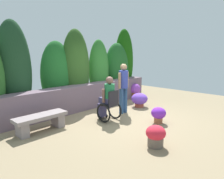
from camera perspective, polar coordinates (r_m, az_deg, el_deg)
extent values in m
plane|color=#8C7A5B|center=(6.29, 3.37, -8.17)|extent=(11.48, 11.48, 0.00)
cube|color=slate|center=(7.38, -7.11, -1.87)|extent=(6.18, 0.50, 0.89)
ellipsoid|color=#1B3E23|center=(6.71, -26.05, 4.93)|extent=(1.03, 0.72, 2.97)
ellipsoid|color=#1E6024|center=(7.39, -15.42, 3.87)|extent=(1.19, 0.83, 2.42)
ellipsoid|color=#2D541F|center=(7.59, -10.21, 5.93)|extent=(1.12, 0.78, 2.86)
ellipsoid|color=#2F752C|center=(8.34, -3.75, 5.34)|extent=(0.95, 0.66, 2.54)
ellipsoid|color=#1F5B24|center=(9.24, 1.35, 5.56)|extent=(1.28, 0.90, 2.44)
ellipsoid|color=#17520E|center=(9.74, 3.43, 7.75)|extent=(1.05, 0.73, 3.11)
cube|color=gray|center=(5.38, -24.19, -10.44)|extent=(0.20, 0.38, 0.34)
cube|color=gray|center=(5.79, -15.15, -8.39)|extent=(0.20, 0.38, 0.34)
cube|color=gray|center=(5.50, -19.63, -7.27)|extent=(1.34, 0.45, 0.09)
cube|color=black|center=(5.95, -0.83, -4.23)|extent=(0.40, 0.40, 0.06)
cube|color=black|center=(5.78, 0.45, -2.33)|extent=(0.40, 0.04, 0.40)
cube|color=black|center=(6.28, -2.94, -7.25)|extent=(0.28, 0.12, 0.03)
torus|color=black|center=(5.85, -2.47, -6.75)|extent=(0.05, 0.56, 0.56)
torus|color=black|center=(6.18, 0.72, -5.79)|extent=(0.05, 0.56, 0.56)
cylinder|color=black|center=(6.16, -3.43, -8.11)|extent=(0.03, 0.10, 0.10)
cylinder|color=black|center=(6.34, -1.58, -7.54)|extent=(0.03, 0.10, 0.10)
cube|color=#403D66|center=(5.99, -1.53, -3.04)|extent=(0.30, 0.40, 0.16)
cube|color=#403D66|center=(6.22, -2.83, -5.84)|extent=(0.26, 0.14, 0.43)
cylinder|color=#227241|center=(5.86, -0.70, -0.85)|extent=(0.30, 0.30, 0.50)
cylinder|color=brown|center=(5.78, -2.44, -1.82)|extent=(0.08, 0.08, 0.40)
cylinder|color=brown|center=(6.05, 0.14, -1.26)|extent=(0.08, 0.08, 0.40)
sphere|color=brown|center=(5.80, -0.71, 2.64)|extent=(0.22, 0.22, 0.22)
cylinder|color=#2E4E79|center=(6.65, 2.67, -3.29)|extent=(0.14, 0.14, 0.86)
cylinder|color=#2E4E79|center=(6.80, 3.77, -2.99)|extent=(0.14, 0.14, 0.86)
cylinder|color=#3543A0|center=(6.59, 3.29, 2.92)|extent=(0.30, 0.30, 0.57)
cylinder|color=#A67E59|center=(6.45, 2.15, 2.50)|extent=(0.09, 0.09, 0.51)
cylinder|color=#A67E59|center=(6.75, 4.38, 2.84)|extent=(0.09, 0.09, 0.51)
sphere|color=#A67E59|center=(6.55, 3.33, 6.35)|extent=(0.22, 0.22, 0.22)
cylinder|color=#64564C|center=(4.58, 12.26, -14.25)|extent=(0.34, 0.34, 0.22)
ellipsoid|color=#255226|center=(4.52, 12.33, -12.50)|extent=(0.37, 0.37, 0.11)
ellipsoid|color=red|center=(4.50, 12.36, -11.93)|extent=(0.43, 0.43, 0.32)
cylinder|color=#A7493C|center=(7.62, 7.77, -4.18)|extent=(0.33, 0.33, 0.19)
ellipsoid|color=#243815|center=(7.58, 7.80, -3.08)|extent=(0.36, 0.36, 0.15)
ellipsoid|color=#6E41C2|center=(7.57, 7.81, -2.61)|extent=(0.61, 0.61, 0.42)
cylinder|color=#A0593C|center=(6.00, 13.03, -8.32)|extent=(0.24, 0.24, 0.21)
ellipsoid|color=#2A5225|center=(5.96, 13.08, -6.98)|extent=(0.27, 0.27, 0.12)
ellipsoid|color=purple|center=(5.94, 13.10, -6.51)|extent=(0.42, 0.42, 0.33)
cylinder|color=brown|center=(9.05, 6.58, -1.57)|extent=(0.36, 0.36, 0.27)
ellipsoid|color=#285914|center=(9.01, 6.61, -0.34)|extent=(0.40, 0.40, 0.17)
ellipsoid|color=purple|center=(8.99, 6.62, 0.12)|extent=(0.48, 0.48, 0.49)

